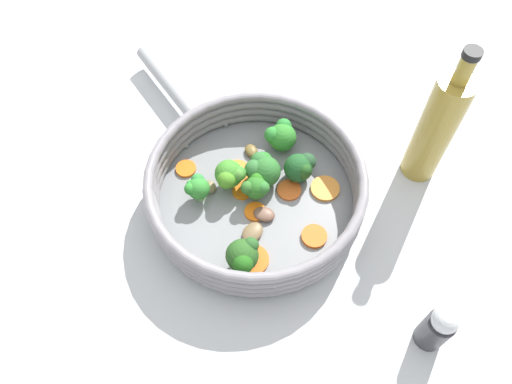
{
  "coord_description": "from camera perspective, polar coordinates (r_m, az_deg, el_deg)",
  "views": [
    {
      "loc": [
        -0.13,
        -0.37,
        0.66
      ],
      "look_at": [
        0.0,
        0.0,
        0.03
      ],
      "focal_mm": 35.0,
      "sensor_mm": 36.0,
      "label": 1
    }
  ],
  "objects": [
    {
      "name": "skillet_handle",
      "position": [
        0.89,
        -9.62,
        11.73
      ],
      "size": [
        0.08,
        0.21,
        0.03
      ],
      "primitive_type": "cylinder",
      "rotation": [
        1.57,
        0.0,
        3.39
      ],
      "color": "#999B9E",
      "rests_on": "skillet"
    },
    {
      "name": "broccoli_floret_3",
      "position": [
        0.67,
        -1.5,
        -7.35
      ],
      "size": [
        0.05,
        0.05,
        0.06
      ],
      "color": "#8DAC6D",
      "rests_on": "skillet"
    },
    {
      "name": "carrot_slice_3",
      "position": [
        0.76,
        -1.59,
        0.08
      ],
      "size": [
        0.04,
        0.04,
        0.0
      ],
      "primitive_type": "cylinder",
      "rotation": [
        0.0,
        0.0,
        2.09
      ],
      "color": "orange",
      "rests_on": "skillet"
    },
    {
      "name": "carrot_slice_1",
      "position": [
        0.74,
        -0.09,
        -2.26
      ],
      "size": [
        0.04,
        0.04,
        0.0
      ],
      "primitive_type": "cylinder",
      "rotation": [
        0.0,
        0.0,
        1.24
      ],
      "color": "orange",
      "rests_on": "skillet"
    },
    {
      "name": "mushroom_piece_2",
      "position": [
        0.8,
        -0.54,
        4.75
      ],
      "size": [
        0.02,
        0.03,
        0.01
      ],
      "primitive_type": "ellipsoid",
      "rotation": [
        0.0,
        0.0,
        1.63
      ],
      "color": "brown",
      "rests_on": "skillet"
    },
    {
      "name": "skillet_rim_wall",
      "position": [
        0.73,
        0.0,
        0.67
      ],
      "size": [
        0.32,
        0.32,
        0.06
      ],
      "color": "gray",
      "rests_on": "skillet"
    },
    {
      "name": "mushroom_piece_0",
      "position": [
        0.73,
        0.89,
        -2.58
      ],
      "size": [
        0.04,
        0.04,
        0.01
      ],
      "primitive_type": "ellipsoid",
      "rotation": [
        0.0,
        0.0,
        5.64
      ],
      "color": "brown",
      "rests_on": "skillet"
    },
    {
      "name": "carrot_slice_2",
      "position": [
        0.72,
        6.66,
        -5.04
      ],
      "size": [
        0.04,
        0.04,
        0.01
      ],
      "primitive_type": "cylinder",
      "rotation": [
        0.0,
        0.0,
        1.45
      ],
      "color": "#DB5C18",
      "rests_on": "skillet"
    },
    {
      "name": "broccoli_floret_2",
      "position": [
        0.78,
        2.78,
        6.44
      ],
      "size": [
        0.05,
        0.05,
        0.05
      ],
      "color": "#8AAE5C",
      "rests_on": "skillet"
    },
    {
      "name": "oil_bottle",
      "position": [
        0.77,
        19.92,
        6.92
      ],
      "size": [
        0.05,
        0.05,
        0.25
      ],
      "color": "olive",
      "rests_on": "ground_plane"
    },
    {
      "name": "skillet",
      "position": [
        0.76,
        0.0,
        -0.94
      ],
      "size": [
        0.31,
        0.31,
        0.02
      ],
      "primitive_type": "cylinder",
      "color": "gray",
      "rests_on": "ground_plane"
    },
    {
      "name": "salt_shaker",
      "position": [
        0.68,
        20.04,
        -14.35
      ],
      "size": [
        0.04,
        0.04,
        0.09
      ],
      "color": "#333338",
      "rests_on": "ground_plane"
    },
    {
      "name": "carrot_slice_5",
      "position": [
        0.77,
        7.9,
        0.4
      ],
      "size": [
        0.06,
        0.06,
        0.01
      ],
      "primitive_type": "cylinder",
      "rotation": [
        0.0,
        0.0,
        3.53
      ],
      "color": "orange",
      "rests_on": "skillet"
    },
    {
      "name": "broccoli_floret_0",
      "position": [
        0.73,
        -0.06,
        0.52
      ],
      "size": [
        0.04,
        0.04,
        0.04
      ],
      "color": "olive",
      "rests_on": "skillet"
    },
    {
      "name": "ground_plane",
      "position": [
        0.77,
        0.0,
        -1.28
      ],
      "size": [
        4.0,
        4.0,
        0.0
      ],
      "primitive_type": "plane",
      "color": "#BABDBF"
    },
    {
      "name": "carrot_slice_7",
      "position": [
        0.7,
        -0.39,
        -7.74
      ],
      "size": [
        0.06,
        0.06,
        0.0
      ],
      "primitive_type": "cylinder",
      "rotation": [
        0.0,
        0.0,
        0.6
      ],
      "color": "orange",
      "rests_on": "skillet"
    },
    {
      "name": "broccoli_floret_4",
      "position": [
        0.74,
        -6.73,
        0.51
      ],
      "size": [
        0.04,
        0.04,
        0.04
      ],
      "color": "#7FB569",
      "rests_on": "skillet"
    },
    {
      "name": "mushroom_piece_1",
      "position": [
        0.76,
        -5.24,
        0.58
      ],
      "size": [
        0.02,
        0.02,
        0.01
      ],
      "primitive_type": "ellipsoid",
      "rotation": [
        0.0,
        0.0,
        1.51
      ],
      "color": "olive",
      "rests_on": "skillet"
    },
    {
      "name": "skillet_rivet_left",
      "position": [
        0.83,
        -3.21,
        7.8
      ],
      "size": [
        0.01,
        0.01,
        0.01
      ],
      "primitive_type": "sphere",
      "color": "gray",
      "rests_on": "skillet"
    },
    {
      "name": "broccoli_floret_5",
      "position": [
        0.74,
        -2.98,
        1.95
      ],
      "size": [
        0.05,
        0.05,
        0.05
      ],
      "color": "#8CB265",
      "rests_on": "skillet"
    },
    {
      "name": "carrot_slice_6",
      "position": [
        0.79,
        -8.02,
        2.66
      ],
      "size": [
        0.04,
        0.04,
        0.0
      ],
      "primitive_type": "cylinder",
      "rotation": [
        0.0,
        0.0,
        1.26
      ],
      "color": "orange",
      "rests_on": "skillet"
    },
    {
      "name": "carrot_slice_4",
      "position": [
        0.76,
        3.8,
        0.23
      ],
      "size": [
        0.05,
        0.05,
        0.0
      ],
      "primitive_type": "cylinder",
      "rotation": [
        0.0,
        0.0,
        4.44
      ],
      "color": "#D75D21",
      "rests_on": "skillet"
    },
    {
      "name": "broccoli_floret_6",
      "position": [
        0.75,
        0.76,
        2.71
      ],
      "size": [
        0.05,
        0.05,
        0.05
      ],
      "color": "olive",
      "rests_on": "skillet"
    },
    {
      "name": "mushroom_piece_3",
      "position": [
        0.72,
        -0.4,
        -4.63
      ],
      "size": [
        0.04,
        0.04,
        0.01
      ],
      "primitive_type": "ellipsoid",
      "rotation": [
        0.0,
        0.0,
        3.76
      ],
      "color": "brown",
      "rests_on": "skillet"
    },
    {
      "name": "broccoli_floret_1",
      "position": [
        0.76,
        5.12,
        2.79
      ],
      "size": [
        0.05,
        0.05,
        0.05
      ],
      "color": "#88B070",
      "rests_on": "skillet"
    },
    {
      "name": "carrot_slice_0",
      "position": [
        0.78,
        -2.22,
        2.33
      ],
      "size": [
        0.06,
        0.06,
        0.0
      ],
      "primitive_type": "cylinder",
      "rotation": [
        0.0,
        0.0,
        4.17
      ],
      "color": "orange",
      "rests_on": "skillet"
    },
    {
      "name": "skillet_rivet_right",
      "position": [
        0.81,
        -8.01,
        5.28
      ],
      "size": [
        0.01,
        0.01,
        0.01
      ],
      "primitive_type": "sphere",
      "color": "gray",
      "rests_on": "skillet"
    }
  ]
}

